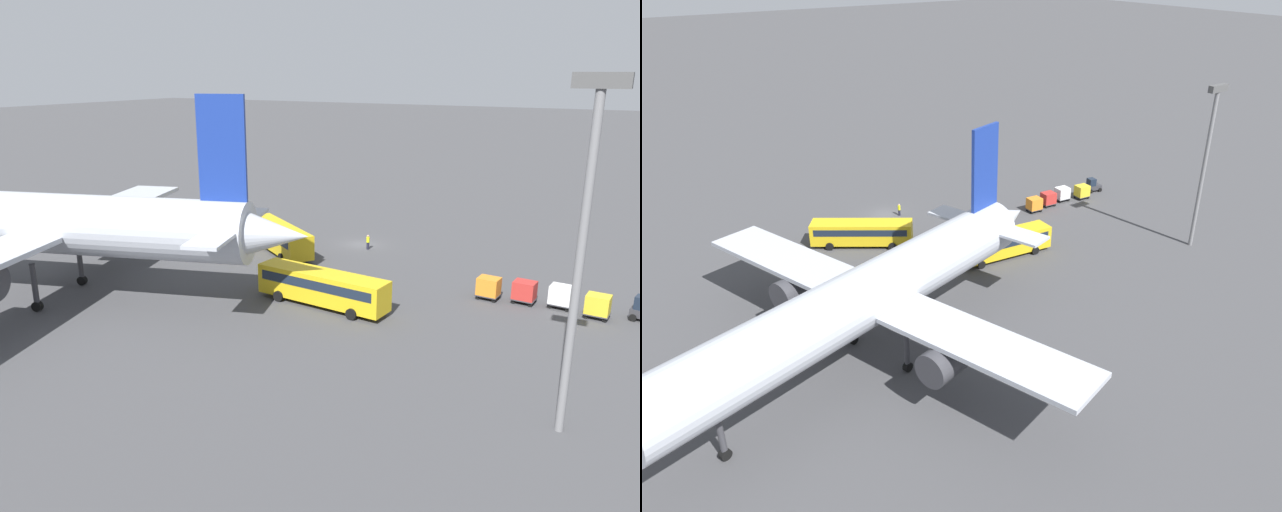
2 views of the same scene
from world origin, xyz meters
TOP-DOWN VIEW (x-y plane):
  - ground_plane at (0.00, 0.00)m, footprint 600.00×600.00m
  - airplane at (17.78, 30.59)m, footprint 49.42×42.53m
  - shuttle_bus_near at (6.97, 7.41)m, footprint 12.14×9.48m
  - shuttle_bus_far at (-5.81, 20.12)m, footprint 12.71×3.84m
  - baggage_tug at (-31.13, 9.96)m, footprint 2.59×2.00m
  - worker_person at (-1.62, 1.56)m, footprint 0.38×0.38m
  - cargo_cart_yellow at (-27.60, 11.28)m, footprint 2.11×1.82m
  - cargo_cart_white at (-24.50, 10.31)m, footprint 2.11×1.82m
  - cargo_cart_red at (-21.41, 10.69)m, footprint 2.11×1.82m
  - cargo_cart_orange at (-18.32, 11.20)m, footprint 2.11×1.82m
  - light_pole at (-27.72, 30.92)m, footprint 2.80×0.70m

SIDE VIEW (x-z plane):
  - ground_plane at x=0.00m, z-range 0.00..0.00m
  - worker_person at x=-1.62m, z-range 0.00..1.74m
  - baggage_tug at x=-31.13m, z-range -0.11..1.99m
  - cargo_cart_yellow at x=-27.60m, z-range 0.16..2.22m
  - cargo_cart_white at x=-24.50m, z-range 0.16..2.22m
  - cargo_cart_red at x=-21.41m, z-range 0.16..2.22m
  - cargo_cart_orange at x=-18.32m, z-range 0.16..2.22m
  - shuttle_bus_far at x=-5.81m, z-range 0.32..3.46m
  - shuttle_bus_near at x=6.97m, z-range 0.32..3.48m
  - airplane at x=17.78m, z-range -2.28..16.15m
  - light_pole at x=-27.72m, z-range 2.07..22.24m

